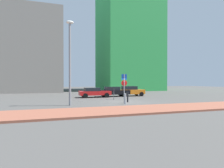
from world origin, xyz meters
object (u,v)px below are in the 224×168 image
at_px(parked_car_red, 94,92).
at_px(parked_car_black, 114,91).
at_px(parking_sign_post, 124,85).
at_px(street_lamp, 70,56).
at_px(traffic_bollard_mid, 128,97).
at_px(parked_car_orange, 130,91).
at_px(traffic_bollard_near, 125,99).
at_px(parking_meter, 114,92).

height_order(parked_car_red, parked_car_black, parked_car_black).
relative_size(parking_sign_post, street_lamp, 0.38).
bearing_deg(parked_car_black, traffic_bollard_mid, -96.42).
relative_size(parked_car_black, street_lamp, 0.59).
xyz_separation_m(parked_car_red, traffic_bollard_mid, (2.18, -6.90, -0.16)).
height_order(parked_car_orange, traffic_bollard_near, parked_car_orange).
height_order(traffic_bollard_near, traffic_bollard_mid, traffic_bollard_mid).
relative_size(parking_meter, traffic_bollard_near, 1.30).
xyz_separation_m(parking_sign_post, traffic_bollard_mid, (0.61, 0.57, -1.32)).
bearing_deg(parking_sign_post, parked_car_red, 101.93).
relative_size(parked_car_orange, traffic_bollard_mid, 3.69).
bearing_deg(parked_car_red, parked_car_black, 11.19).
distance_m(traffic_bollard_near, traffic_bollard_mid, 1.67).
relative_size(street_lamp, traffic_bollard_mid, 7.04).
height_order(parked_car_red, street_lamp, street_lamp).
height_order(parked_car_black, traffic_bollard_mid, parked_car_black).
bearing_deg(street_lamp, parking_sign_post, 3.65).
height_order(parked_car_orange, street_lamp, street_lamp).
relative_size(parked_car_orange, parking_sign_post, 1.36).
bearing_deg(traffic_bollard_mid, parking_sign_post, -136.84).
xyz_separation_m(parked_car_black, traffic_bollard_near, (-1.68, -8.94, -0.23)).
bearing_deg(traffic_bollard_near, parked_car_black, 79.37).
bearing_deg(parked_car_black, parking_sign_post, -100.19).
relative_size(parked_car_orange, parking_meter, 3.02).
xyz_separation_m(parked_car_red, traffic_bollard_near, (1.35, -8.34, -0.19)).
bearing_deg(street_lamp, parked_car_black, 50.82).
distance_m(parked_car_red, traffic_bollard_near, 8.46).
relative_size(parked_car_black, parking_meter, 3.37).
bearing_deg(parked_car_orange, parking_sign_post, -116.94).
relative_size(traffic_bollard_near, traffic_bollard_mid, 0.94).
distance_m(parking_sign_post, traffic_bollard_mid, 1.56).
distance_m(parked_car_black, traffic_bollard_mid, 7.55).
distance_m(parked_car_black, traffic_bollard_near, 9.10).
height_order(parked_car_black, parking_meter, parked_car_black).
distance_m(parked_car_black, street_lamp, 11.47).
distance_m(street_lamp, traffic_bollard_near, 6.54).
relative_size(parked_car_red, traffic_bollard_mid, 3.97).
bearing_deg(parking_meter, parked_car_orange, 47.24).
relative_size(parking_meter, traffic_bollard_mid, 1.22).
bearing_deg(parked_car_black, parking_meter, -107.40).
distance_m(parked_car_red, parked_car_orange, 5.72).
relative_size(parking_meter, street_lamp, 0.17).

